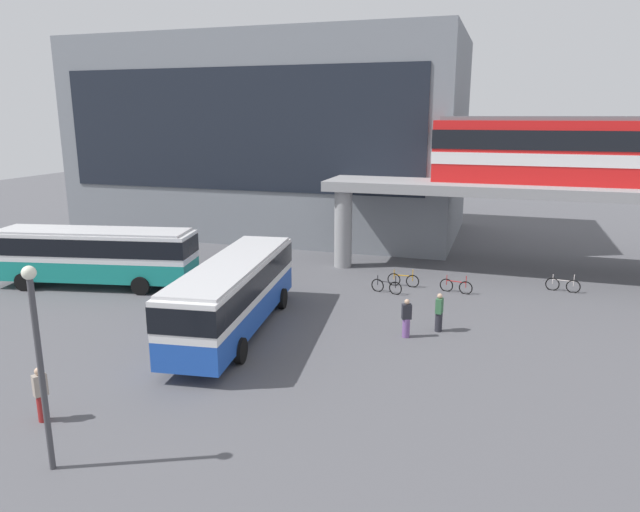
{
  "coord_description": "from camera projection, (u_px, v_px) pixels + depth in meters",
  "views": [
    {
      "loc": [
        10.91,
        -18.14,
        9.3
      ],
      "look_at": [
        2.02,
        9.49,
        2.2
      ],
      "focal_mm": 32.41,
      "sensor_mm": 36.0,
      "label": 1
    }
  ],
  "objects": [
    {
      "name": "bicycle_orange",
      "position": [
        403.0,
        280.0,
        32.14
      ],
      "size": [
        1.79,
        0.12,
        1.04
      ],
      "color": "black",
      "rests_on": "ground_plane"
    },
    {
      "name": "pedestrian_waiting_near_stop",
      "position": [
        41.0,
        396.0,
        17.86
      ],
      "size": [
        0.42,
        0.48,
        1.79
      ],
      "color": "maroon",
      "rests_on": "ground_plane"
    },
    {
      "name": "bus_secondary",
      "position": [
        94.0,
        252.0,
        31.77
      ],
      "size": [
        11.32,
        4.66,
        3.22
      ],
      "color": "teal",
      "rests_on": "ground_plane"
    },
    {
      "name": "pedestrian_near_building",
      "position": [
        406.0,
        319.0,
        24.68
      ],
      "size": [
        0.47,
        0.4,
        1.71
      ],
      "color": "#724C8C",
      "rests_on": "ground_plane"
    },
    {
      "name": "lamp_post",
      "position": [
        39.0,
        352.0,
        14.81
      ],
      "size": [
        0.36,
        0.36,
        5.67
      ],
      "color": "#3F3F44",
      "rests_on": "ground_plane"
    },
    {
      "name": "elevated_platform",
      "position": [
        609.0,
        198.0,
        33.11
      ],
      "size": [
        32.69,
        6.5,
        5.4
      ],
      "color": "gray",
      "rests_on": "ground_plane"
    },
    {
      "name": "bus_main",
      "position": [
        234.0,
        289.0,
        24.98
      ],
      "size": [
        3.93,
        11.27,
        3.22
      ],
      "color": "#1E4CB2",
      "rests_on": "ground_plane"
    },
    {
      "name": "ground_plane",
      "position": [
        288.0,
        290.0,
        31.48
      ],
      "size": [
        120.0,
        120.0,
        0.0
      ],
      "primitive_type": "plane",
      "color": "#515156"
    },
    {
      "name": "bicycle_silver",
      "position": [
        563.0,
        285.0,
        31.2
      ],
      "size": [
        1.78,
        0.33,
        1.04
      ],
      "color": "black",
      "rests_on": "ground_plane"
    },
    {
      "name": "bicycle_black",
      "position": [
        386.0,
        287.0,
        30.94
      ],
      "size": [
        1.75,
        0.48,
        1.04
      ],
      "color": "black",
      "rests_on": "ground_plane"
    },
    {
      "name": "pedestrian_walking_across",
      "position": [
        439.0,
        314.0,
        25.34
      ],
      "size": [
        0.32,
        0.44,
        1.74
      ],
      "color": "#26262D",
      "rests_on": "ground_plane"
    },
    {
      "name": "station_building",
      "position": [
        273.0,
        137.0,
        47.07
      ],
      "size": [
        29.95,
        14.25,
        15.09
      ],
      "color": "slate",
      "rests_on": "ground_plane"
    },
    {
      "name": "bicycle_red",
      "position": [
        456.0,
        286.0,
        30.99
      ],
      "size": [
        1.77,
        0.4,
        1.04
      ],
      "color": "black",
      "rests_on": "ground_plane"
    },
    {
      "name": "train",
      "position": [
        601.0,
        150.0,
        32.68
      ],
      "size": [
        18.7,
        2.96,
        3.84
      ],
      "color": "red",
      "rests_on": "elevated_platform"
    }
  ]
}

